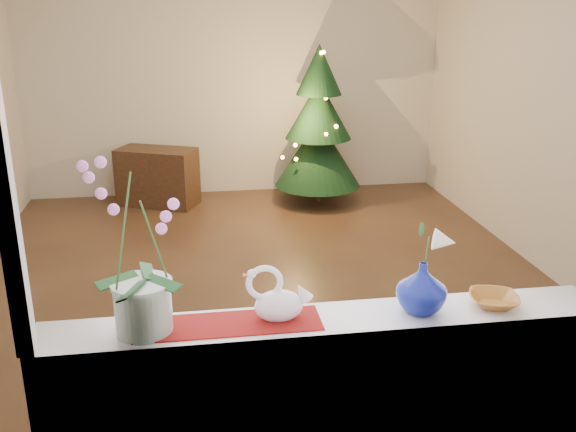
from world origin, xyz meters
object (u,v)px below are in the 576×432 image
(orchid_pot, at_px, (138,248))
(paperweight, at_px, (424,305))
(blue_vase, at_px, (422,284))
(xmas_tree, at_px, (318,126))
(side_table, at_px, (158,177))
(swan, at_px, (279,294))
(amber_dish, at_px, (494,301))

(orchid_pot, relative_size, paperweight, 10.37)
(orchid_pot, height_order, blue_vase, orchid_pot)
(xmas_tree, xyz_separation_m, side_table, (-1.68, 0.16, -0.53))
(blue_vase, xyz_separation_m, paperweight, (0.01, -0.02, -0.09))
(xmas_tree, relative_size, side_table, 2.07)
(swan, relative_size, blue_vase, 1.08)
(swan, xyz_separation_m, amber_dish, (0.86, -0.01, -0.09))
(orchid_pot, relative_size, xmas_tree, 0.40)
(amber_dish, relative_size, side_table, 0.20)
(swan, distance_m, amber_dish, 0.87)
(blue_vase, distance_m, xmas_tree, 4.35)
(side_table, bearing_deg, amber_dish, -47.36)
(blue_vase, height_order, paperweight, blue_vase)
(side_table, bearing_deg, orchid_pot, -64.07)
(orchid_pot, bearing_deg, amber_dish, 0.11)
(paperweight, distance_m, amber_dish, 0.30)
(blue_vase, bearing_deg, paperweight, -60.00)
(swan, relative_size, paperweight, 3.99)
(paperweight, xyz_separation_m, xmas_tree, (0.44, 4.34, -0.13))
(paperweight, xyz_separation_m, amber_dish, (0.30, 0.02, -0.01))
(orchid_pot, distance_m, amber_dish, 1.40)
(swan, distance_m, xmas_tree, 4.43)
(orchid_pot, relative_size, swan, 2.60)
(orchid_pot, distance_m, side_table, 4.59)
(blue_vase, bearing_deg, swan, 178.64)
(orchid_pot, distance_m, blue_vase, 1.08)
(orchid_pot, height_order, paperweight, orchid_pot)
(swan, distance_m, paperweight, 0.57)
(side_table, bearing_deg, xmas_tree, 18.20)
(orchid_pot, bearing_deg, blue_vase, 0.05)
(xmas_tree, bearing_deg, paperweight, -95.84)
(swan, height_order, xmas_tree, xmas_tree)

